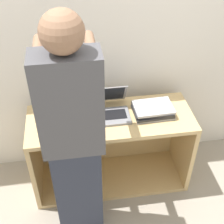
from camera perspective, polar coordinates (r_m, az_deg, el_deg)
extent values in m
plane|color=#9E9384|center=(2.90, 0.54, -15.75)|extent=(12.00, 12.00, 0.00)
cube|color=silver|center=(2.57, -1.47, 11.91)|extent=(8.00, 0.05, 2.40)
cube|color=tan|center=(2.53, -0.26, -1.34)|extent=(1.35, 0.52, 0.04)
cube|color=tan|center=(3.04, -0.22, -11.63)|extent=(1.35, 0.52, 0.04)
cube|color=tan|center=(2.79, -13.89, -8.19)|extent=(0.04, 0.52, 0.68)
cube|color=tan|center=(2.92, 12.74, -5.42)|extent=(0.04, 0.52, 0.68)
cube|color=tan|center=(2.95, -0.91, -3.64)|extent=(1.28, 0.04, 0.68)
cube|color=gray|center=(2.51, -0.26, -0.85)|extent=(0.31, 0.22, 0.02)
cube|color=black|center=(2.51, -0.29, -0.52)|extent=(0.26, 0.12, 0.00)
cube|color=gray|center=(2.58, -0.79, 3.29)|extent=(0.31, 0.11, 0.20)
cube|color=black|center=(2.57, -0.78, 3.28)|extent=(0.27, 0.09, 0.17)
cube|color=#B7B7BC|center=(2.50, -8.00, -1.61)|extent=(0.32, 0.23, 0.02)
cube|color=slate|center=(2.49, -8.06, -1.28)|extent=(0.31, 0.22, 0.02)
cube|color=#B7B7BC|center=(2.47, -7.91, -0.96)|extent=(0.32, 0.23, 0.02)
cube|color=slate|center=(2.47, -7.94, -0.53)|extent=(0.31, 0.22, 0.02)
cube|color=#B7B7BC|center=(2.46, -8.23, -0.19)|extent=(0.31, 0.22, 0.02)
cube|color=gray|center=(2.57, 7.51, -0.17)|extent=(0.32, 0.23, 0.02)
cube|color=#232326|center=(2.56, 7.43, 0.12)|extent=(0.32, 0.23, 0.02)
cube|color=#232326|center=(2.55, 7.41, 0.54)|extent=(0.32, 0.23, 0.02)
cube|color=#B7B7BC|center=(2.54, 7.60, 0.90)|extent=(0.32, 0.23, 0.02)
cube|color=#2D3342|center=(2.44, -6.12, -13.72)|extent=(0.34, 0.20, 0.88)
cube|color=#4C4C51|center=(1.87, -7.74, 1.13)|extent=(0.40, 0.20, 0.70)
sphere|color=#8C664C|center=(1.63, -9.19, 14.26)|extent=(0.24, 0.24, 0.24)
cylinder|color=#8C664C|center=(1.97, -13.41, 10.94)|extent=(0.07, 0.32, 0.07)
cylinder|color=#8C664C|center=(1.97, -3.94, 11.86)|extent=(0.07, 0.32, 0.07)
cube|color=red|center=(2.40, -8.18, -0.81)|extent=(0.06, 0.02, 0.01)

